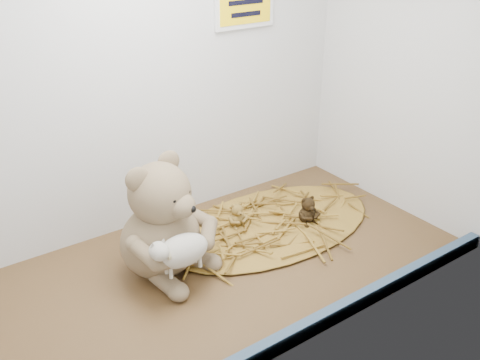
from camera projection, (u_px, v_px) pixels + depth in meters
alcove_shell at (185, 75)px, 112.16cm from camera, size 120.40×60.20×90.40cm
front_rail at (292, 336)px, 103.66cm from camera, size 119.28×2.20×3.60cm
straw_bed at (272, 224)px, 143.55cm from camera, size 61.28×35.58×1.19cm
main_teddy at (159, 217)px, 119.80cm from camera, size 30.56×31.25×28.53cm
toy_lamb at (183, 251)px, 113.76cm from camera, size 15.56×9.49×10.05cm
mini_teddy_tan at (237, 213)px, 140.99cm from camera, size 5.75×6.01×6.51cm
mini_teddy_brown at (308, 208)px, 142.49cm from camera, size 6.67×6.96×7.40cm
wall_sign at (245, 2)px, 138.13cm from camera, size 16.00×1.20×11.00cm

